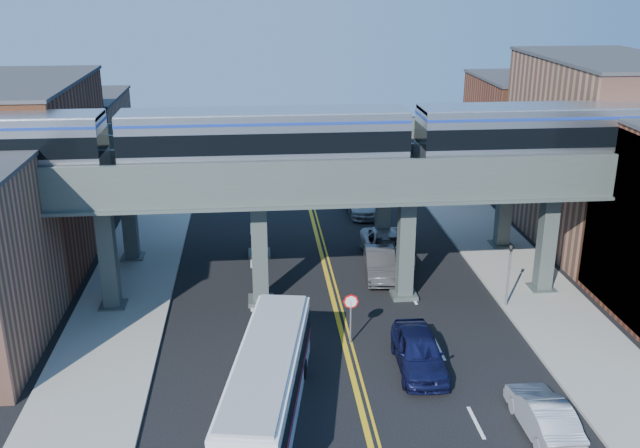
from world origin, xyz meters
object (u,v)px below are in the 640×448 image
at_px(transit_train, 265,139).
at_px(car_parked_curb, 543,415).
at_px(car_lane_c, 387,248).
at_px(car_lane_d, 361,202).
at_px(stop_sign, 351,311).
at_px(transit_bus, 267,387).
at_px(traffic_signal, 509,269).
at_px(car_lane_a, 419,351).
at_px(car_lane_b, 380,263).

distance_m(transit_train, car_parked_curb, 18.56).
height_order(car_lane_c, car_lane_d, car_lane_c).
xyz_separation_m(stop_sign, transit_bus, (-4.18, -5.86, -0.29)).
bearing_deg(car_lane_d, traffic_signal, -75.86).
bearing_deg(stop_sign, car_lane_a, -43.55).
bearing_deg(transit_bus, car_lane_a, -55.48).
relative_size(car_lane_a, car_lane_b, 1.05).
height_order(transit_train, transit_bus, transit_train).
bearing_deg(stop_sign, traffic_signal, 18.63).
xyz_separation_m(stop_sign, car_lane_c, (3.70, 10.36, -0.90)).
bearing_deg(car_lane_c, transit_train, -142.77).
bearing_deg(car_lane_a, car_lane_b, 91.69).
distance_m(transit_train, car_lane_b, 11.13).
distance_m(car_lane_c, car_parked_curb, 18.39).
height_order(traffic_signal, car_lane_b, traffic_signal).
bearing_deg(traffic_signal, transit_train, 171.09).
bearing_deg(traffic_signal, transit_bus, -145.89).
bearing_deg(car_lane_b, transit_train, -150.85).
distance_m(transit_train, car_lane_c, 12.46).
bearing_deg(car_lane_c, traffic_signal, -52.91).
bearing_deg(car_lane_b, stop_sign, -104.40).
relative_size(car_lane_a, car_lane_c, 0.84).
xyz_separation_m(transit_bus, car_lane_c, (7.88, 16.22, -0.61)).
distance_m(car_lane_a, car_lane_b, 10.62).
xyz_separation_m(transit_bus, car_parked_curb, (10.80, -1.94, -0.70)).
relative_size(transit_train, car_lane_a, 8.68).
xyz_separation_m(car_lane_a, car_lane_c, (0.91, 13.02, -0.03)).
xyz_separation_m(car_lane_a, car_lane_b, (0.06, 10.62, -0.07)).
relative_size(traffic_signal, transit_bus, 0.36).
relative_size(stop_sign, car_lane_d, 0.46).
relative_size(transit_train, car_parked_curb, 9.76).
xyz_separation_m(transit_bus, car_lane_b, (7.03, 13.82, -0.65)).
xyz_separation_m(transit_train, transit_bus, (-0.32, -10.86, -7.72)).
height_order(transit_bus, car_lane_b, transit_bus).
xyz_separation_m(traffic_signal, car_parked_curb, (-2.28, -10.80, -1.54)).
height_order(transit_train, stop_sign, transit_train).
distance_m(transit_bus, car_lane_a, 7.70).
distance_m(transit_train, car_lane_d, 18.70).
distance_m(stop_sign, car_lane_b, 8.51).
relative_size(car_lane_d, car_parked_curb, 1.22).
bearing_deg(car_parked_curb, stop_sign, -50.22).
bearing_deg(car_parked_curb, traffic_signal, -102.47).
relative_size(car_lane_b, car_parked_curb, 1.07).
bearing_deg(car_lane_d, car_lane_c, -92.28).
distance_m(car_lane_c, car_lane_d, 9.66).
bearing_deg(car_lane_a, car_parked_curb, -51.33).
bearing_deg(car_lane_b, car_lane_d, 92.22).
xyz_separation_m(transit_train, car_lane_d, (7.37, 15.02, -8.37)).
bearing_deg(car_parked_curb, transit_train, -51.26).
relative_size(transit_train, car_lane_c, 7.29).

